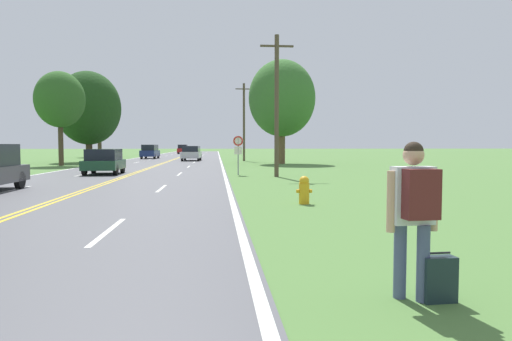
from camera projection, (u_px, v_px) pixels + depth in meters
name	position (u px, v px, depth m)	size (l,w,h in m)	color
hitchhiker_person	(414.00, 204.00, 5.04)	(0.60, 0.43, 1.78)	#475175
suitcase	(438.00, 279.00, 5.06)	(0.39, 0.21, 0.56)	#19282D
fire_hydrant	(304.00, 190.00, 13.42)	(0.46, 0.30, 0.83)	gold
traffic_sign	(238.00, 146.00, 26.15)	(0.60, 0.10, 2.26)	gray
utility_pole_midground	(277.00, 104.00, 24.64)	(1.80, 0.24, 7.64)	brown
utility_pole_far	(244.00, 121.00, 48.90)	(1.80, 0.24, 8.31)	brown
tree_left_verge	(282.00, 98.00, 41.71)	(6.10, 6.10, 9.51)	brown
tree_behind_sign	(88.00, 108.00, 45.51)	(6.36, 6.36, 9.07)	#473828
tree_mid_treeline	(99.00, 115.00, 64.73)	(5.37, 5.37, 9.12)	#473828
tree_right_cluster	(60.00, 100.00, 37.93)	(4.06, 4.06, 7.85)	#473828
car_dark_green_hatchback_mid_near	(104.00, 161.00, 26.88)	(2.02, 3.54, 1.49)	black
car_silver_suv_mid_far	(191.00, 153.00, 49.86)	(2.10, 4.58, 1.61)	black
car_dark_blue_van_receding	(150.00, 151.00, 57.08)	(1.99, 4.31, 1.76)	black
car_red_van_distant	(183.00, 149.00, 88.36)	(1.94, 4.91, 1.77)	black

